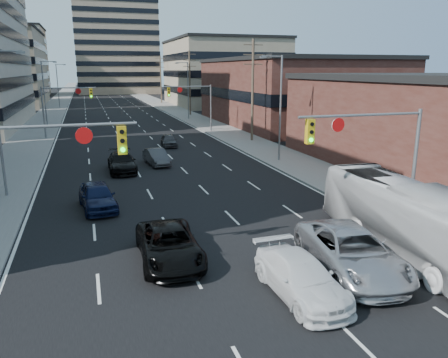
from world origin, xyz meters
name	(u,v)px	position (x,y,z in m)	size (l,w,h in m)	color
road_surface	(103,96)	(0.00, 130.00, 0.01)	(18.00, 300.00, 0.02)	black
sidewalk_left	(63,97)	(-11.50, 130.00, 0.07)	(5.00, 300.00, 0.15)	slate
sidewalk_right	(141,95)	(11.50, 130.00, 0.07)	(5.00, 300.00, 0.15)	slate
storefront_right_mid	(293,93)	(24.00, 50.00, 4.50)	(20.00, 30.00, 9.00)	#472119
office_right_far	(223,73)	(25.00, 88.00, 7.00)	(22.00, 28.00, 14.00)	gray
apartment_tower	(113,4)	(6.00, 150.00, 29.00)	(26.00, 26.00, 58.00)	gray
bg_block_left	(3,62)	(-28.00, 140.00, 10.00)	(24.00, 24.00, 20.00)	#ADA089
bg_block_right	(204,76)	(32.00, 130.00, 6.00)	(22.00, 22.00, 12.00)	gray
signal_near_left	(31,166)	(-7.45, 8.00, 4.33)	(6.59, 0.33, 6.00)	slate
signal_near_right	(373,146)	(7.45, 8.00, 4.33)	(6.59, 0.33, 6.00)	slate
signal_far_left	(64,101)	(-7.68, 45.00, 4.30)	(6.09, 0.33, 6.00)	slate
signal_far_right	(193,99)	(7.68, 45.00, 4.30)	(6.09, 0.33, 6.00)	slate
utility_pole_block	(253,89)	(12.20, 36.00, 5.78)	(2.20, 0.28, 11.00)	#4C3D2D
utility_pole_midblock	(190,82)	(12.20, 66.00, 5.78)	(2.20, 0.28, 11.00)	#4C3D2D
utility_pole_distant	(161,79)	(12.20, 96.00, 5.78)	(2.20, 0.28, 11.00)	#4C3D2D
streetlight_left_near	(0,117)	(-10.34, 20.00, 5.05)	(2.03, 0.22, 9.00)	slate
streetlight_left_mid	(45,91)	(-10.34, 55.00, 5.05)	(2.03, 0.22, 9.00)	slate
streetlight_left_far	(58,83)	(-10.34, 90.00, 5.05)	(2.03, 0.22, 9.00)	slate
streetlight_right_near	(279,103)	(10.34, 25.00, 5.05)	(2.03, 0.22, 9.00)	slate
streetlight_right_far	(187,88)	(10.34, 60.00, 5.05)	(2.03, 0.22, 9.00)	slate
black_pickup	(169,245)	(-2.46, 7.57, 0.73)	(2.42, 5.25, 1.46)	black
white_van	(301,277)	(1.46, 3.34, 0.70)	(1.97, 4.85, 1.41)	silver
silver_suv	(351,252)	(4.22, 4.43, 0.86)	(2.85, 6.19, 1.72)	#ADAEB2
transit_bus	(413,221)	(7.54, 4.95, 1.58)	(2.66, 11.38, 3.17)	silver
sedan_blue	(97,196)	(-5.08, 15.80, 0.77)	(1.82, 4.53, 1.54)	black
sedan_grey_center	(157,157)	(0.07, 26.91, 0.67)	(1.43, 4.09, 1.35)	#38383B
sedan_black_far	(122,162)	(-2.93, 25.20, 0.75)	(2.09, 5.14, 1.49)	black
sedan_grey_right	(169,140)	(2.73, 35.58, 0.65)	(1.53, 3.81, 1.30)	#39383B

